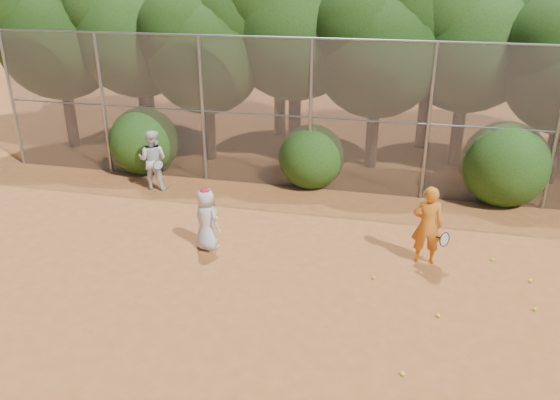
# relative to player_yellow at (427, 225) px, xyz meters

# --- Properties ---
(ground) EXTENTS (80.00, 80.00, 0.00)m
(ground) POSITION_rel_player_yellow_xyz_m (-2.05, -2.53, -0.83)
(ground) COLOR #9A5122
(ground) RESTS_ON ground
(fence_back) EXTENTS (20.05, 0.09, 4.03)m
(fence_back) POSITION_rel_player_yellow_xyz_m (-2.17, 3.47, 1.22)
(fence_back) COLOR gray
(fence_back) RESTS_ON ground
(tree_0) EXTENTS (4.38, 3.81, 6.00)m
(tree_0) POSITION_rel_player_yellow_xyz_m (-11.49, 5.51, 3.10)
(tree_0) COLOR black
(tree_0) RESTS_ON ground
(tree_1) EXTENTS (4.64, 4.03, 6.35)m
(tree_1) POSITION_rel_player_yellow_xyz_m (-8.99, 6.01, 3.33)
(tree_1) COLOR black
(tree_1) RESTS_ON ground
(tree_2) EXTENTS (3.99, 3.47, 5.47)m
(tree_2) POSITION_rel_player_yellow_xyz_m (-6.50, 5.30, 2.75)
(tree_2) COLOR black
(tree_2) RESTS_ON ground
(tree_3) EXTENTS (4.89, 4.26, 6.70)m
(tree_3) POSITION_rel_player_yellow_xyz_m (-3.99, 6.31, 3.56)
(tree_3) COLOR black
(tree_3) RESTS_ON ground
(tree_4) EXTENTS (4.19, 3.64, 5.73)m
(tree_4) POSITION_rel_player_yellow_xyz_m (-1.50, 5.71, 2.92)
(tree_4) COLOR black
(tree_4) RESTS_ON ground
(tree_5) EXTENTS (4.51, 3.92, 6.17)m
(tree_5) POSITION_rel_player_yellow_xyz_m (1.01, 6.51, 3.21)
(tree_5) COLOR black
(tree_5) RESTS_ON ground
(tree_9) EXTENTS (4.83, 4.20, 6.62)m
(tree_9) POSITION_rel_player_yellow_xyz_m (-9.99, 8.31, 3.50)
(tree_9) COLOR black
(tree_9) RESTS_ON ground
(tree_11) EXTENTS (4.64, 4.03, 6.35)m
(tree_11) POSITION_rel_player_yellow_xyz_m (0.01, 8.11, 3.33)
(tree_11) COLOR black
(tree_11) RESTS_ON ground
(bush_0) EXTENTS (2.00, 2.00, 2.00)m
(bush_0) POSITION_rel_player_yellow_xyz_m (-8.05, 3.77, 0.17)
(bush_0) COLOR #1D4110
(bush_0) RESTS_ON ground
(bush_1) EXTENTS (1.80, 1.80, 1.80)m
(bush_1) POSITION_rel_player_yellow_xyz_m (-3.05, 3.77, 0.07)
(bush_1) COLOR #1D4110
(bush_1) RESTS_ON ground
(bush_2) EXTENTS (2.20, 2.20, 2.20)m
(bush_2) POSITION_rel_player_yellow_xyz_m (1.95, 3.77, 0.27)
(bush_2) COLOR #1D4110
(bush_2) RESTS_ON ground
(player_yellow) EXTENTS (0.79, 0.56, 1.67)m
(player_yellow) POSITION_rel_player_yellow_xyz_m (0.00, 0.00, 0.00)
(player_yellow) COLOR orange
(player_yellow) RESTS_ON ground
(player_teen) EXTENTS (0.80, 0.70, 1.40)m
(player_teen) POSITION_rel_player_yellow_xyz_m (-4.55, -0.47, -0.14)
(player_teen) COLOR silver
(player_teen) RESTS_ON ground
(player_white) EXTENTS (0.87, 0.74, 1.65)m
(player_white) POSITION_rel_player_yellow_xyz_m (-7.19, 2.51, -0.01)
(player_white) COLOR white
(player_white) RESTS_ON ground
(ball_0) EXTENTS (0.07, 0.07, 0.07)m
(ball_0) POSITION_rel_player_yellow_xyz_m (0.24, -1.96, -0.80)
(ball_0) COLOR #D5EB2A
(ball_0) RESTS_ON ground
(ball_1) EXTENTS (0.07, 0.07, 0.07)m
(ball_1) POSITION_rel_player_yellow_xyz_m (2.01, -0.37, -0.80)
(ball_1) COLOR #D5EB2A
(ball_1) RESTS_ON ground
(ball_2) EXTENTS (0.07, 0.07, 0.07)m
(ball_2) POSITION_rel_player_yellow_xyz_m (-0.33, -3.61, -0.80)
(ball_2) COLOR #D5EB2A
(ball_2) RESTS_ON ground
(ball_3) EXTENTS (0.07, 0.07, 0.07)m
(ball_3) POSITION_rel_player_yellow_xyz_m (1.91, -1.38, -0.80)
(ball_3) COLOR #D5EB2A
(ball_3) RESTS_ON ground
(ball_4) EXTENTS (0.07, 0.07, 0.07)m
(ball_4) POSITION_rel_player_yellow_xyz_m (-0.95, -0.96, -0.80)
(ball_4) COLOR #D5EB2A
(ball_4) RESTS_ON ground
(ball_5) EXTENTS (0.07, 0.07, 0.07)m
(ball_5) POSITION_rel_player_yellow_xyz_m (1.40, 0.34, -0.80)
(ball_5) COLOR #D5EB2A
(ball_5) RESTS_ON ground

